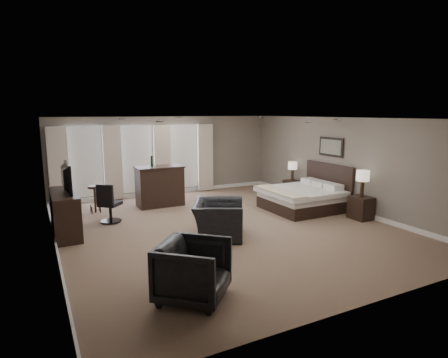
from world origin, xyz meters
name	(u,v)px	position (x,y,z in m)	size (l,w,h in m)	color
room	(224,174)	(0.00, 0.00, 1.30)	(7.60, 8.60, 2.64)	brown
window_bay	(138,161)	(-1.00, 4.11, 1.20)	(5.25, 0.20, 2.30)	silver
bed	(298,188)	(2.58, 0.45, 0.63)	(1.99, 1.89, 1.26)	silver
nightstand_near	(361,208)	(3.47, -1.00, 0.30)	(0.44, 0.54, 0.59)	black
nightstand_far	(292,189)	(3.47, 1.90, 0.27)	(0.41, 0.50, 0.55)	black
lamp_near	(362,184)	(3.47, -1.00, 0.93)	(0.33, 0.33, 0.68)	beige
lamp_far	(292,171)	(3.47, 1.90, 0.85)	(0.29, 0.29, 0.61)	beige
wall_art	(331,147)	(3.70, 0.45, 1.75)	(0.04, 0.96, 0.56)	slate
dresser	(65,214)	(-3.45, 1.14, 0.49)	(0.55, 1.69, 0.98)	black
tv	(63,189)	(-3.45, 1.14, 1.06)	(1.14, 0.66, 0.15)	black
armchair_near	(218,213)	(-0.43, -0.56, 0.53)	(1.22, 0.79, 1.07)	black
armchair_far	(193,268)	(-2.03, -2.95, 0.49)	(0.95, 0.89, 0.98)	black
bar_counter	(160,186)	(-0.73, 2.73, 0.60)	(1.37, 0.71, 1.19)	black
bar_stool_left	(95,199)	(-2.56, 2.82, 0.38)	(0.36, 0.36, 0.75)	black
bar_stool_right	(172,193)	(-0.41, 2.58, 0.37)	(0.35, 0.35, 0.75)	black
desk_chair	(110,203)	(-2.36, 1.67, 0.50)	(0.51, 0.51, 1.01)	black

